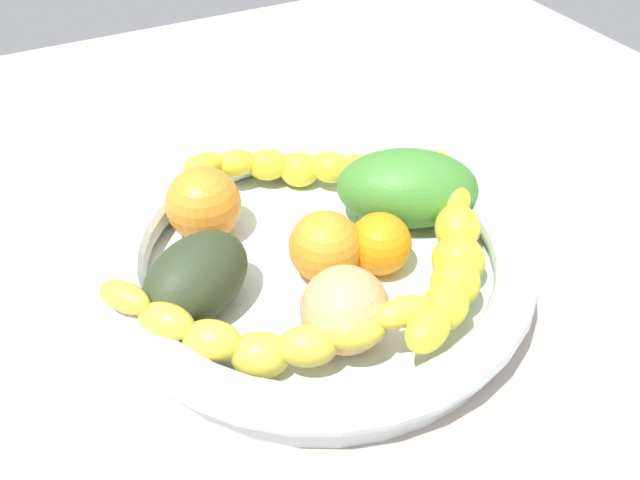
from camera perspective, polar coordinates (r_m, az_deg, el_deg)
The scene contains 11 objects.
kitchen_counter at distance 59.49cm, azimuth 0.00°, elevation -4.65°, with size 120.00×120.00×3.00cm, color #B3A197.
fruit_bowl at distance 56.68cm, azimuth 0.00°, elevation -1.64°, with size 34.84×34.84×5.13cm.
banana_draped_left at distance 48.04cm, azimuth -4.99°, elevation -7.82°, with size 21.03×13.83×5.57cm.
banana_draped_right at distance 55.07cm, azimuth 10.84°, elevation -0.86°, with size 16.26×20.41×5.67cm.
banana_arching_top at distance 64.75cm, azimuth -1.82°, elevation 6.07°, with size 18.42×12.39×4.57cm.
orange_front at distance 54.70cm, azimuth 0.39°, elevation -0.59°, with size 5.91×5.91×5.91cm, color orange.
orange_mid_left at distance 55.79cm, azimuth 5.01°, elevation -0.32°, with size 5.19×5.19×5.19cm, color orange.
orange_mid_right at distance 59.55cm, azimuth -9.67°, elevation 2.96°, with size 6.53×6.53×6.53cm, color orange.
mango_green at distance 60.93cm, azimuth 7.26°, elevation 4.31°, with size 12.46×7.83×6.74cm, color #428930.
peach_blush at distance 49.14cm, azimuth 2.09°, elevation -5.84°, with size 6.51×6.51×6.51cm, color #F0A96B.
avocado_dark at distance 52.84cm, azimuth -10.42°, elevation -2.87°, with size 9.59×6.26×6.31cm, color #313D24.
Camera 1 is at (19.32, 38.01, 42.98)cm, focal length 38.47 mm.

